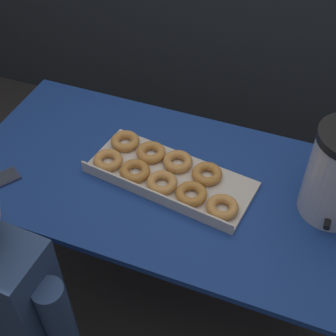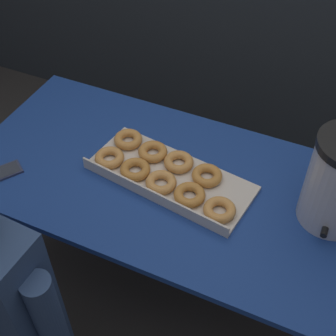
# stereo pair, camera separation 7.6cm
# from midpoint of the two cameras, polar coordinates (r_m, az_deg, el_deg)

# --- Properties ---
(ground_plane) EXTENTS (12.00, 12.00, 0.00)m
(ground_plane) POSITION_cam_midpoint_polar(r_m,az_deg,el_deg) (2.41, -1.00, -13.70)
(ground_plane) COLOR #2D2B28
(folding_table) EXTENTS (1.60, 0.81, 0.76)m
(folding_table) POSITION_cam_midpoint_polar(r_m,az_deg,el_deg) (1.84, -1.28, -2.24)
(folding_table) COLOR navy
(folding_table) RESTS_ON ground
(donut_box) EXTENTS (0.67, 0.36, 0.05)m
(donut_box) POSITION_cam_midpoint_polar(r_m,az_deg,el_deg) (1.79, -1.49, -0.72)
(donut_box) COLOR beige
(donut_box) RESTS_ON folding_table
(cell_phone) EXTENTS (0.14, 0.16, 0.01)m
(cell_phone) POSITION_cam_midpoint_polar(r_m,az_deg,el_deg) (1.92, -20.85, -1.38)
(cell_phone) COLOR #2D334C
(cell_phone) RESTS_ON folding_table
(person_seated) EXTENTS (0.54, 0.24, 1.28)m
(person_seated) POSITION_cam_midpoint_polar(r_m,az_deg,el_deg) (1.72, -20.11, -16.97)
(person_seated) COLOR #33332D
(person_seated) RESTS_ON ground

